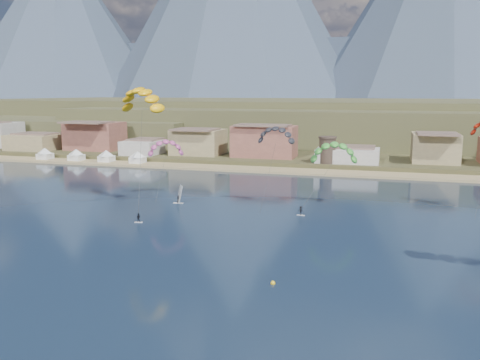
% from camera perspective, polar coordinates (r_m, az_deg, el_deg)
% --- Properties ---
extents(ground, '(2400.00, 2400.00, 0.00)m').
position_cam_1_polar(ground, '(58.33, -9.19, -15.03)').
color(ground, black).
rests_on(ground, ground).
extents(beach, '(2200.00, 12.00, 0.90)m').
position_cam_1_polar(beach, '(157.19, 7.61, 0.94)').
color(beach, tan).
rests_on(beach, ground).
extents(land, '(2200.00, 900.00, 4.00)m').
position_cam_1_polar(land, '(608.49, 14.24, 7.28)').
color(land, brown).
rests_on(land, ground).
extents(foothills, '(940.00, 210.00, 18.00)m').
position_cam_1_polar(foothills, '(280.45, 16.22, 6.35)').
color(foothills, brown).
rests_on(foothills, ground).
extents(mountain_ridge, '(2060.00, 480.00, 400.00)m').
position_cam_1_polar(mountain_ridge, '(881.06, 14.40, 17.80)').
color(mountain_ridge, '#2F3A4E').
rests_on(mountain_ridge, ground).
extents(town, '(400.00, 24.00, 12.00)m').
position_cam_1_polar(town, '(181.73, -4.14, 4.67)').
color(town, beige).
rests_on(town, ground).
extents(watchtower, '(5.82, 5.82, 8.60)m').
position_cam_1_polar(watchtower, '(163.59, 9.82, 3.39)').
color(watchtower, '#47382D').
rests_on(watchtower, ground).
extents(beach_tents, '(43.40, 6.40, 5.00)m').
position_cam_1_polar(beach_tents, '(184.18, -16.54, 3.01)').
color(beach_tents, white).
rests_on(beach_tents, ground).
extents(kitesurfer_yellow, '(12.56, 16.72, 27.34)m').
position_cam_1_polar(kitesurfer_yellow, '(107.78, -11.04, 9.26)').
color(kitesurfer_yellow, silver).
rests_on(kitesurfer_yellow, ground).
extents(kitesurfer_green, '(11.44, 13.09, 16.64)m').
position_cam_1_polar(kitesurfer_green, '(109.29, 10.55, 3.41)').
color(kitesurfer_green, silver).
rests_on(kitesurfer_green, ground).
extents(distant_kite_pink, '(9.15, 7.68, 15.50)m').
position_cam_1_polar(distant_kite_pink, '(119.33, -8.39, 3.93)').
color(distant_kite_pink, '#262626').
rests_on(distant_kite_pink, ground).
extents(distant_kite_dark, '(8.33, 5.71, 18.93)m').
position_cam_1_polar(distant_kite_dark, '(106.72, 4.09, 5.41)').
color(distant_kite_dark, '#262626').
rests_on(distant_kite_dark, ground).
extents(windsurfer, '(2.29, 2.48, 4.08)m').
position_cam_1_polar(windsurfer, '(113.22, -6.91, -1.99)').
color(windsurfer, silver).
rests_on(windsurfer, ground).
extents(buoy, '(0.65, 0.65, 0.65)m').
position_cam_1_polar(buoy, '(66.65, 3.74, -11.55)').
color(buoy, gold).
rests_on(buoy, ground).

